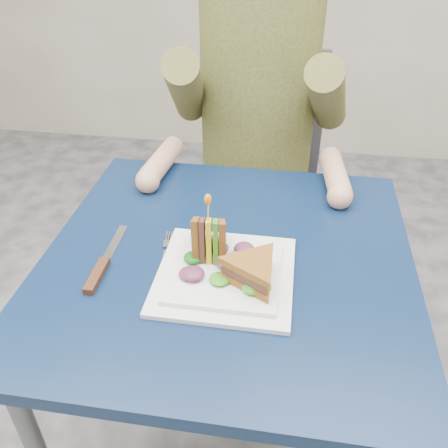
% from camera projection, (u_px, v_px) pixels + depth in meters
% --- Properties ---
extents(ground, '(4.00, 4.00, 0.00)m').
position_uv_depth(ground, '(227.00, 448.00, 1.39)').
color(ground, '#4C4C4F').
rests_on(ground, ground).
extents(table, '(0.75, 0.75, 0.73)m').
position_uv_depth(table, '(227.00, 284.00, 1.02)').
color(table, black).
rests_on(table, ground).
extents(chair, '(0.42, 0.40, 0.93)m').
position_uv_depth(chair, '(257.00, 171.00, 1.65)').
color(chair, '#47474C').
rests_on(chair, ground).
extents(diner, '(0.54, 0.59, 0.74)m').
position_uv_depth(diner, '(259.00, 74.00, 1.35)').
color(diner, '#4B4F24').
rests_on(diner, chair).
extents(plate, '(0.26, 0.26, 0.02)m').
position_uv_depth(plate, '(225.00, 274.00, 0.91)').
color(plate, white).
rests_on(plate, table).
extents(sandwich_flat, '(0.18, 0.18, 0.05)m').
position_uv_depth(sandwich_flat, '(253.00, 271.00, 0.86)').
color(sandwich_flat, brown).
rests_on(sandwich_flat, plate).
extents(sandwich_upright, '(0.09, 0.15, 0.15)m').
position_uv_depth(sandwich_upright, '(209.00, 239.00, 0.93)').
color(sandwich_upright, brown).
rests_on(sandwich_upright, plate).
extents(fork, '(0.04, 0.18, 0.01)m').
position_uv_depth(fork, '(166.00, 260.00, 0.95)').
color(fork, silver).
rests_on(fork, table).
extents(knife, '(0.02, 0.22, 0.02)m').
position_uv_depth(knife, '(100.00, 269.00, 0.93)').
color(knife, silver).
rests_on(knife, table).
extents(toothpick, '(0.01, 0.01, 0.06)m').
position_uv_depth(toothpick, '(208.00, 212.00, 0.89)').
color(toothpick, tan).
rests_on(toothpick, sandwich_upright).
extents(toothpick_frill, '(0.01, 0.01, 0.02)m').
position_uv_depth(toothpick_frill, '(208.00, 199.00, 0.87)').
color(toothpick_frill, orange).
rests_on(toothpick_frill, sandwich_upright).
extents(lettuce_spill, '(0.15, 0.13, 0.02)m').
position_uv_depth(lettuce_spill, '(229.00, 262.00, 0.91)').
color(lettuce_spill, '#337A14').
rests_on(lettuce_spill, plate).
extents(onion_ring, '(0.04, 0.04, 0.02)m').
position_uv_depth(onion_ring, '(233.00, 262.00, 0.90)').
color(onion_ring, '#9E4C7A').
rests_on(onion_ring, plate).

